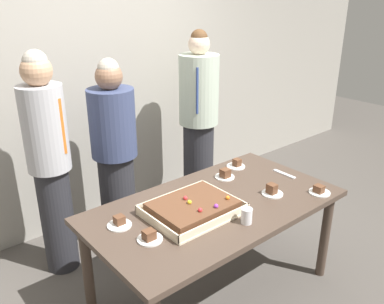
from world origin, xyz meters
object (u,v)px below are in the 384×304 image
Objects in this scene: plated_slice_center_front at (119,223)px; person_striped_tie_right at (115,155)px; plated_slice_near_left at (225,175)px; plated_slice_near_right at (272,191)px; sheet_cake at (192,208)px; person_green_shirt_behind at (199,123)px; drink_cup_nearest at (247,216)px; plated_slice_far_left at (319,191)px; cake_server_utensil at (284,174)px; person_serving_front at (49,162)px; party_table at (215,214)px; plated_slice_far_right at (236,165)px; plated_slice_center_back at (149,237)px.

person_striped_tie_right reaches higher than plated_slice_center_front.
plated_slice_center_front is 0.96m from person_striped_tie_right.
plated_slice_near_right reaches higher than plated_slice_near_left.
sheet_cake is at bearing 0.01° from person_striped_tie_right.
person_green_shirt_behind is at bearing 31.82° from plated_slice_center_front.
sheet_cake is at bearing 120.72° from drink_cup_nearest.
plated_slice_far_left is 1.00× the size of plated_slice_center_front.
person_striped_tie_right is (-0.91, 1.02, 0.08)m from cake_server_utensil.
drink_cup_nearest reaches higher than plated_slice_far_left.
plated_slice_center_front is at bearing -21.71° from person_serving_front.
person_green_shirt_behind is at bearing 54.37° from party_table.
sheet_cake is 2.89× the size of cake_server_utensil.
sheet_cake is 0.81m from plated_slice_far_right.
sheet_cake is 0.47m from plated_slice_center_front.
party_table is at bearing 6.96° from plated_slice_center_back.
plated_slice_near_left reaches higher than plated_slice_center_back.
plated_slice_center_front is at bearing 157.52° from plated_slice_far_left.
plated_slice_center_front is at bearing 172.38° from cake_server_utensil.
sheet_cake is at bearing -21.46° from plated_slice_center_front.
cake_server_utensil is 0.12× the size of person_striped_tie_right.
sheet_cake is 0.33× the size of person_green_shirt_behind.
drink_cup_nearest is at bearing -93.39° from party_table.
person_striped_tie_right is (-0.92, -0.01, -0.08)m from person_green_shirt_behind.
person_striped_tie_right is at bearing 123.65° from plated_slice_near_left.
plated_slice_center_front is at bearing -15.76° from person_green_shirt_behind.
plated_slice_near_left is 1.31m from person_serving_front.
party_table is at bearing -1.10° from sheet_cake.
plated_slice_near_right is 0.98m from plated_slice_center_back.
plated_slice_center_front is 1.00× the size of plated_slice_center_back.
plated_slice_far_right is at bearing 22.37° from plated_slice_near_left.
party_table is 11.52× the size of plated_slice_far_left.
plated_slice_near_left is 0.75× the size of cake_server_utensil.
drink_cup_nearest is at bearing -122.50° from plated_slice_near_left.
sheet_cake is at bearing 164.73° from plated_slice_near_right.
plated_slice_center_back is 1.10m from person_serving_front.
plated_slice_center_front is at bearing 102.09° from plated_slice_center_back.
plated_slice_near_right is 1.31m from person_striped_tie_right.
person_serving_front is 0.55m from person_striped_tie_right.
person_striped_tie_right is at bearing 97.08° from drink_cup_nearest.
person_serving_front is at bearing -46.67° from person_green_shirt_behind.
party_table is 0.23m from sheet_cake.
cake_server_utensil is at bearing 42.04° from person_green_shirt_behind.
person_green_shirt_behind reaches higher than party_table.
person_green_shirt_behind is (1.32, 1.10, 0.15)m from plated_slice_center_back.
drink_cup_nearest is (-0.02, -0.30, 0.13)m from party_table.
party_table is at bearing 158.20° from plated_slice_near_right.
plated_slice_near_right is 1.00× the size of plated_slice_far_left.
plated_slice_far_left is 1.40m from person_green_shirt_behind.
plated_slice_center_back is at bearing -160.23° from plated_slice_far_right.
drink_cup_nearest is (-0.41, -0.14, 0.02)m from plated_slice_near_right.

